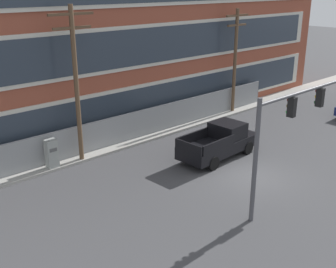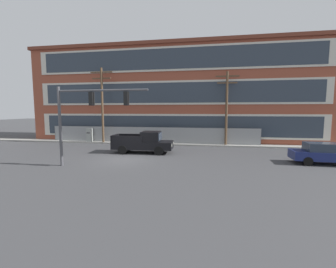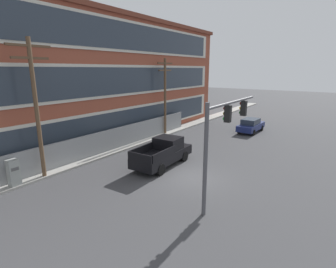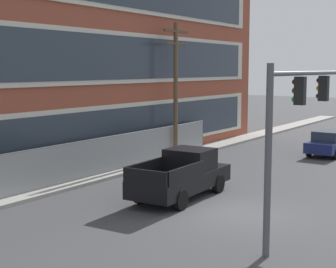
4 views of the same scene
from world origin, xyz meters
TOP-DOWN VIEW (x-y plane):
  - ground_plane at (0.00, 0.00)m, footprint 160.00×160.00m
  - sidewalk_building_side at (0.00, 8.59)m, footprint 80.00×1.60m
  - brick_mill_building at (2.51, 13.81)m, footprint 37.15×9.43m
  - chain_link_fence at (-0.07, 8.66)m, footprint 24.77×0.06m
  - traffic_signal_mast at (-1.64, -2.60)m, footprint 6.46×0.43m
  - pickup_truck_black at (0.85, 3.04)m, footprint 5.59×2.26m
  - sedan_navy at (14.96, 1.05)m, footprint 4.55×1.95m
  - utility_pole_near_corner at (-5.61, 8.03)m, footprint 2.65×0.26m
  - utility_pole_midblock at (8.57, 8.38)m, footprint 2.47×0.26m
  - electrical_cabinet at (-7.42, 8.11)m, footprint 0.62×0.51m

SIDE VIEW (x-z plane):
  - ground_plane at x=0.00m, z-range 0.00..0.00m
  - sidewalk_building_side at x=0.00m, z-range 0.00..0.16m
  - sedan_navy at x=14.96m, z-range 0.02..1.58m
  - electrical_cabinet at x=-7.42m, z-range 0.00..1.78m
  - pickup_truck_black at x=0.85m, z-range -0.05..1.94m
  - chain_link_fence at x=-0.07m, z-range 0.02..1.99m
  - traffic_signal_mast at x=-1.64m, z-range 1.23..6.76m
  - utility_pole_midblock at x=8.57m, z-range 0.45..8.50m
  - utility_pole_near_corner at x=-5.61m, z-range 0.50..9.30m
  - brick_mill_building at x=2.51m, z-range 0.01..11.94m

